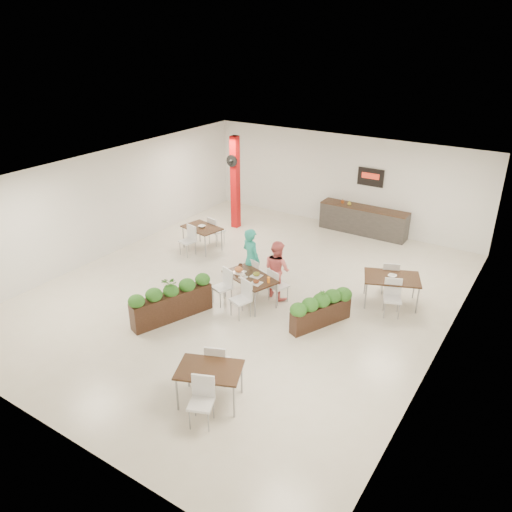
{
  "coord_description": "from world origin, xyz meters",
  "views": [
    {
      "loc": [
        6.56,
        -9.69,
        6.47
      ],
      "look_at": [
        0.25,
        0.08,
        1.1
      ],
      "focal_mm": 35.0,
      "sensor_mm": 36.0,
      "label": 1
    }
  ],
  "objects_px": {
    "red_column": "(235,182)",
    "side_table_c": "(210,374)",
    "planter_right": "(321,307)",
    "diner_woman": "(277,269)",
    "main_table": "(250,280)",
    "side_table_a": "(202,231)",
    "service_counter": "(363,220)",
    "diner_man": "(251,259)",
    "side_table_b": "(392,281)",
    "planter_left": "(172,299)"
  },
  "relations": [
    {
      "from": "diner_woman",
      "to": "planter_right",
      "type": "bearing_deg",
      "value": 177.19
    },
    {
      "from": "main_table",
      "to": "planter_right",
      "type": "distance_m",
      "value": 2.01
    },
    {
      "from": "planter_left",
      "to": "side_table_b",
      "type": "distance_m",
      "value": 5.5
    },
    {
      "from": "service_counter",
      "to": "diner_woman",
      "type": "bearing_deg",
      "value": -92.42
    },
    {
      "from": "diner_woman",
      "to": "planter_left",
      "type": "distance_m",
      "value": 2.81
    },
    {
      "from": "red_column",
      "to": "service_counter",
      "type": "bearing_deg",
      "value": 25.0
    },
    {
      "from": "planter_left",
      "to": "diner_man",
      "type": "bearing_deg",
      "value": 72.2
    },
    {
      "from": "planter_right",
      "to": "side_table_b",
      "type": "bearing_deg",
      "value": 61.56
    },
    {
      "from": "planter_right",
      "to": "side_table_b",
      "type": "xyz_separation_m",
      "value": [
        1.03,
        1.9,
        0.16
      ]
    },
    {
      "from": "red_column",
      "to": "planter_right",
      "type": "relative_size",
      "value": 1.97
    },
    {
      "from": "diner_woman",
      "to": "planter_right",
      "type": "height_order",
      "value": "diner_woman"
    },
    {
      "from": "diner_woman",
      "to": "side_table_c",
      "type": "height_order",
      "value": "diner_woman"
    },
    {
      "from": "diner_woman",
      "to": "side_table_a",
      "type": "xyz_separation_m",
      "value": [
        -3.53,
        1.34,
        -0.15
      ]
    },
    {
      "from": "service_counter",
      "to": "planter_right",
      "type": "xyz_separation_m",
      "value": [
        1.37,
        -6.04,
        -0.01
      ]
    },
    {
      "from": "service_counter",
      "to": "planter_right",
      "type": "relative_size",
      "value": 1.84
    },
    {
      "from": "planter_right",
      "to": "side_table_c",
      "type": "distance_m",
      "value": 3.57
    },
    {
      "from": "planter_left",
      "to": "side_table_a",
      "type": "bearing_deg",
      "value": 118.4
    },
    {
      "from": "diner_woman",
      "to": "side_table_a",
      "type": "distance_m",
      "value": 3.78
    },
    {
      "from": "service_counter",
      "to": "main_table",
      "type": "distance_m",
      "value": 6.07
    },
    {
      "from": "diner_woman",
      "to": "diner_man",
      "type": "bearing_deg",
      "value": 19.38
    },
    {
      "from": "planter_left",
      "to": "red_column",
      "type": "bearing_deg",
      "value": 110.8
    },
    {
      "from": "side_table_b",
      "to": "service_counter",
      "type": "bearing_deg",
      "value": 97.81
    },
    {
      "from": "planter_left",
      "to": "side_table_c",
      "type": "relative_size",
      "value": 1.24
    },
    {
      "from": "diner_man",
      "to": "side_table_a",
      "type": "xyz_separation_m",
      "value": [
        -2.73,
        1.34,
        -0.23
      ]
    },
    {
      "from": "main_table",
      "to": "side_table_a",
      "type": "distance_m",
      "value": 3.71
    },
    {
      "from": "side_table_b",
      "to": "planter_right",
      "type": "bearing_deg",
      "value": -140.7
    },
    {
      "from": "side_table_b",
      "to": "diner_man",
      "type": "bearing_deg",
      "value": 177.76
    },
    {
      "from": "main_table",
      "to": "planter_right",
      "type": "relative_size",
      "value": 1.19
    },
    {
      "from": "main_table",
      "to": "side_table_b",
      "type": "relative_size",
      "value": 1.17
    },
    {
      "from": "side_table_b",
      "to": "red_column",
      "type": "bearing_deg",
      "value": 138.16
    },
    {
      "from": "red_column",
      "to": "planter_right",
      "type": "bearing_deg",
      "value": -37.87
    },
    {
      "from": "service_counter",
      "to": "side_table_b",
      "type": "height_order",
      "value": "service_counter"
    },
    {
      "from": "planter_left",
      "to": "side_table_c",
      "type": "bearing_deg",
      "value": -35.61
    },
    {
      "from": "planter_left",
      "to": "side_table_b",
      "type": "height_order",
      "value": "planter_left"
    },
    {
      "from": "diner_man",
      "to": "side_table_b",
      "type": "xyz_separation_m",
      "value": [
        3.42,
        1.25,
        -0.22
      ]
    },
    {
      "from": "diner_man",
      "to": "side_table_c",
      "type": "relative_size",
      "value": 1.04
    },
    {
      "from": "red_column",
      "to": "side_table_c",
      "type": "distance_m",
      "value": 9.13
    },
    {
      "from": "red_column",
      "to": "diner_man",
      "type": "distance_m",
      "value": 4.67
    },
    {
      "from": "service_counter",
      "to": "side_table_c",
      "type": "relative_size",
      "value": 1.81
    },
    {
      "from": "side_table_b",
      "to": "side_table_a",
      "type": "bearing_deg",
      "value": 156.85
    },
    {
      "from": "side_table_a",
      "to": "side_table_c",
      "type": "height_order",
      "value": "same"
    },
    {
      "from": "planter_right",
      "to": "side_table_c",
      "type": "xyz_separation_m",
      "value": [
        -0.57,
        -3.53,
        0.14
      ]
    },
    {
      "from": "side_table_c",
      "to": "diner_woman",
      "type": "bearing_deg",
      "value": 81.28
    },
    {
      "from": "diner_woman",
      "to": "side_table_c",
      "type": "relative_size",
      "value": 0.94
    },
    {
      "from": "diner_man",
      "to": "side_table_c",
      "type": "bearing_deg",
      "value": 133.05
    },
    {
      "from": "main_table",
      "to": "diner_woman",
      "type": "xyz_separation_m",
      "value": [
        0.41,
        0.65,
        0.14
      ]
    },
    {
      "from": "side_table_a",
      "to": "side_table_c",
      "type": "relative_size",
      "value": 1.01
    },
    {
      "from": "service_counter",
      "to": "diner_man",
      "type": "relative_size",
      "value": 1.74
    },
    {
      "from": "main_table",
      "to": "planter_left",
      "type": "bearing_deg",
      "value": -124.12
    },
    {
      "from": "planter_right",
      "to": "red_column",
      "type": "bearing_deg",
      "value": 142.13
    }
  ]
}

